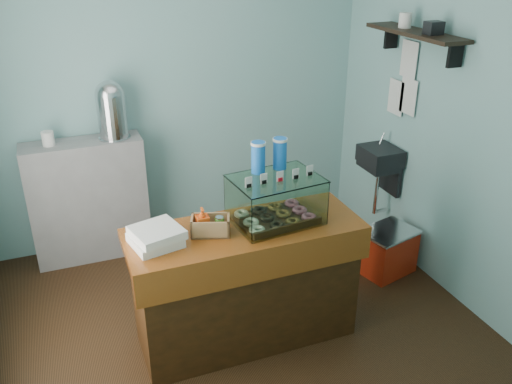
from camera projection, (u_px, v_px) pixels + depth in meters
name	position (u px, v px, depth m)	size (l,w,h in m)	color
ground	(235.00, 314.00, 4.22)	(3.50, 3.50, 0.00)	black
room_shell	(234.00, 100.00, 3.51)	(3.54, 3.04, 2.82)	#7DB6B5
counter	(246.00, 283.00, 3.81)	(1.60, 0.60, 0.90)	#40200C
back_shelf	(89.00, 200.00, 4.80)	(1.00, 0.32, 1.10)	gray
display_case	(274.00, 195.00, 3.67)	(0.62, 0.48, 0.54)	black
condiment_crate	(209.00, 225.00, 3.53)	(0.29, 0.22, 0.19)	#A17550
pastry_boxes	(156.00, 236.00, 3.41)	(0.36, 0.35, 0.11)	white
coffee_urn	(111.00, 108.00, 4.54)	(0.27, 0.27, 0.50)	silver
red_cooler	(387.00, 251.00, 4.69)	(0.53, 0.45, 0.40)	red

